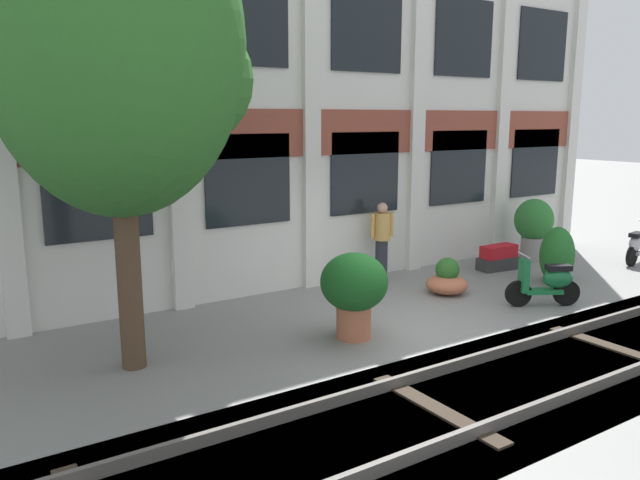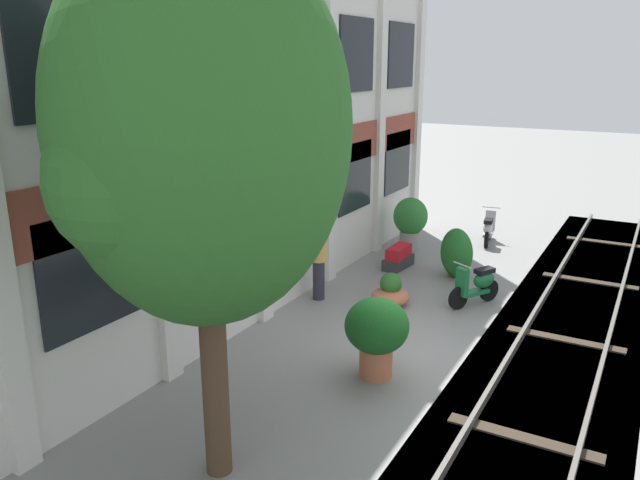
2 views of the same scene
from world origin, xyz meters
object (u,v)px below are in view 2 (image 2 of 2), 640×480
(resident_by_doorway, at_px, (319,260))
(topiary_hedge, at_px, (457,253))
(potted_plant_stone_basin, at_px, (377,331))
(broadleaf_tree, at_px, (202,137))
(potted_plant_ribbed_drum, at_px, (410,220))
(scooter_near_curb, at_px, (488,229))
(scooter_second_parked, at_px, (477,285))
(potted_plant_square_trough, at_px, (398,258))
(potted_plant_wide_bowl, at_px, (390,293))

(resident_by_doorway, distance_m, topiary_hedge, 3.64)
(potted_plant_stone_basin, xyz_separation_m, resident_by_doorway, (2.56, 2.52, 0.08))
(broadleaf_tree, relative_size, potted_plant_stone_basin, 4.84)
(potted_plant_ribbed_drum, height_order, topiary_hedge, potted_plant_ribbed_drum)
(potted_plant_stone_basin, xyz_separation_m, scooter_near_curb, (8.62, 0.41, -0.38))
(potted_plant_stone_basin, distance_m, scooter_near_curb, 8.63)
(scooter_second_parked, distance_m, resident_by_doorway, 3.41)
(scooter_near_curb, xyz_separation_m, topiary_hedge, (-3.14, -0.04, 0.15))
(broadleaf_tree, height_order, potted_plant_square_trough, broadleaf_tree)
(broadleaf_tree, height_order, potted_plant_ribbed_drum, broadleaf_tree)
(scooter_near_curb, xyz_separation_m, resident_by_doorway, (-6.05, 2.11, 0.45))
(potted_plant_wide_bowl, height_order, potted_plant_ribbed_drum, potted_plant_ribbed_drum)
(potted_plant_ribbed_drum, xyz_separation_m, resident_by_doorway, (-4.38, 0.39, 0.03))
(potted_plant_ribbed_drum, bearing_deg, potted_plant_wide_bowl, -164.20)
(potted_plant_wide_bowl, relative_size, scooter_second_parked, 0.65)
(potted_plant_stone_basin, relative_size, scooter_near_curb, 0.98)
(potted_plant_square_trough, xyz_separation_m, scooter_second_parked, (-1.45, -2.38, 0.17))
(potted_plant_wide_bowl, height_order, potted_plant_square_trough, potted_plant_wide_bowl)
(broadleaf_tree, relative_size, scooter_near_curb, 4.77)
(potted_plant_wide_bowl, xyz_separation_m, potted_plant_square_trough, (2.39, 0.80, -0.01))
(potted_plant_stone_basin, relative_size, potted_plant_ribbed_drum, 0.92)
(broadleaf_tree, bearing_deg, scooter_near_curb, -1.45)
(broadleaf_tree, relative_size, potted_plant_ribbed_drum, 4.46)
(scooter_near_curb, bearing_deg, potted_plant_stone_basin, 173.62)
(potted_plant_ribbed_drum, xyz_separation_m, scooter_near_curb, (1.68, -1.72, -0.42))
(scooter_second_parked, bearing_deg, potted_plant_wide_bowl, -29.93)
(potted_plant_wide_bowl, relative_size, topiary_hedge, 0.69)
(potted_plant_square_trough, bearing_deg, scooter_second_parked, -121.29)
(scooter_second_parked, height_order, resident_by_doorway, resident_by_doorway)
(topiary_hedge, bearing_deg, potted_plant_square_trough, 93.84)
(potted_plant_square_trough, height_order, resident_by_doorway, resident_by_doorway)
(scooter_second_parked, bearing_deg, resident_by_doorway, -36.67)
(potted_plant_ribbed_drum, distance_m, resident_by_doorway, 4.40)
(potted_plant_wide_bowl, distance_m, potted_plant_ribbed_drum, 4.14)
(potted_plant_stone_basin, xyz_separation_m, topiary_hedge, (5.48, 0.37, -0.22))
(potted_plant_ribbed_drum, distance_m, topiary_hedge, 2.30)
(broadleaf_tree, height_order, scooter_near_curb, broadleaf_tree)
(potted_plant_stone_basin, height_order, scooter_second_parked, potted_plant_stone_basin)
(broadleaf_tree, distance_m, potted_plant_ribbed_drum, 10.81)
(potted_plant_square_trough, bearing_deg, potted_plant_ribbed_drum, 11.43)
(potted_plant_ribbed_drum, relative_size, topiary_hedge, 1.25)
(potted_plant_wide_bowl, distance_m, scooter_second_parked, 1.85)
(potted_plant_ribbed_drum, bearing_deg, broadleaf_tree, -172.08)
(broadleaf_tree, bearing_deg, potted_plant_stone_basin, -12.45)
(scooter_near_curb, bearing_deg, broadleaf_tree, 169.42)
(scooter_near_curb, relative_size, resident_by_doorway, 0.83)
(resident_by_doorway, bearing_deg, scooter_second_parked, 34.98)
(potted_plant_square_trough, relative_size, scooter_second_parked, 0.81)
(potted_plant_stone_basin, bearing_deg, broadleaf_tree, 167.55)
(scooter_near_curb, bearing_deg, resident_by_doorway, 151.66)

